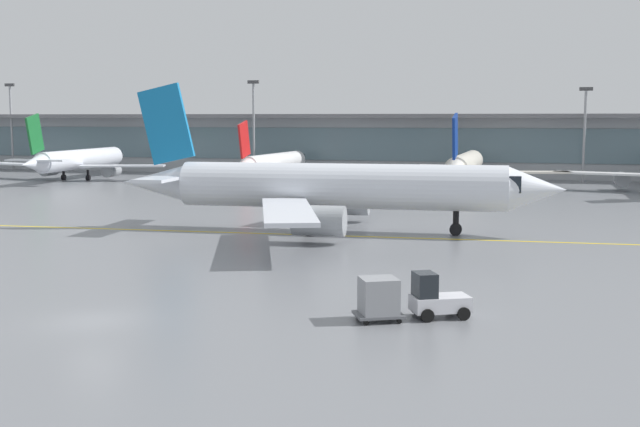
# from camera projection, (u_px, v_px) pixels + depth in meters

# --- Properties ---
(ground_plane) EXTENTS (400.00, 400.00, 0.00)m
(ground_plane) POSITION_uv_depth(u_px,v_px,m) (93.00, 321.00, 35.25)
(ground_plane) COLOR slate
(taxiway_centreline_stripe) EXTENTS (109.77, 7.89, 0.01)m
(taxiway_centreline_stripe) POSITION_uv_depth(u_px,v_px,m) (335.00, 236.00, 60.80)
(taxiway_centreline_stripe) COLOR yellow
(taxiway_centreline_stripe) RESTS_ON ground_plane
(terminal_concourse) EXTENTS (206.16, 11.00, 9.60)m
(terminal_concourse) POSITION_uv_depth(u_px,v_px,m) (414.00, 144.00, 124.15)
(terminal_concourse) COLOR #9EA3A8
(terminal_concourse) RESTS_ON ground_plane
(gate_airplane_1) EXTENTS (26.93, 28.98, 9.60)m
(gate_airplane_1) POSITION_uv_depth(u_px,v_px,m) (80.00, 160.00, 115.76)
(gate_airplane_1) COLOR silver
(gate_airplane_1) RESTS_ON ground_plane
(gate_airplane_2) EXTENTS (24.35, 26.20, 8.68)m
(gate_airplane_2) POSITION_uv_depth(u_px,v_px,m) (274.00, 163.00, 112.17)
(gate_airplane_2) COLOR white
(gate_airplane_2) RESTS_ON ground_plane
(gate_airplane_3) EXTENTS (26.96, 28.92, 9.60)m
(gate_airplane_3) POSITION_uv_depth(u_px,v_px,m) (465.00, 165.00, 102.94)
(gate_airplane_3) COLOR silver
(gate_airplane_3) RESTS_ON ground_plane
(taxiing_regional_jet) EXTENTS (35.80, 33.21, 11.85)m
(taxiing_regional_jet) POSITION_uv_depth(u_px,v_px,m) (335.00, 187.00, 62.38)
(taxiing_regional_jet) COLOR silver
(taxiing_regional_jet) RESTS_ON ground_plane
(baggage_tug) EXTENTS (2.95, 2.48, 2.10)m
(baggage_tug) POSITION_uv_depth(u_px,v_px,m) (436.00, 298.00, 35.78)
(baggage_tug) COLOR silver
(baggage_tug) RESTS_ON ground_plane
(cargo_dolly_lead) EXTENTS (2.60, 2.37, 1.94)m
(cargo_dolly_lead) POSITION_uv_depth(u_px,v_px,m) (379.00, 297.00, 35.23)
(cargo_dolly_lead) COLOR #595B60
(cargo_dolly_lead) RESTS_ON ground_plane
(apron_light_mast_0) EXTENTS (1.80, 0.36, 14.86)m
(apron_light_mast_0) POSITION_uv_depth(u_px,v_px,m) (11.00, 123.00, 136.01)
(apron_light_mast_0) COLOR gray
(apron_light_mast_0) RESTS_ON ground_plane
(apron_light_mast_1) EXTENTS (1.80, 0.36, 14.70)m
(apron_light_mast_1) POSITION_uv_depth(u_px,v_px,m) (254.00, 124.00, 121.38)
(apron_light_mast_1) COLOR gray
(apron_light_mast_1) RESTS_ON ground_plane
(apron_light_mast_2) EXTENTS (1.80, 0.36, 13.23)m
(apron_light_mast_2) POSITION_uv_depth(u_px,v_px,m) (585.00, 130.00, 109.61)
(apron_light_mast_2) COLOR gray
(apron_light_mast_2) RESTS_ON ground_plane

